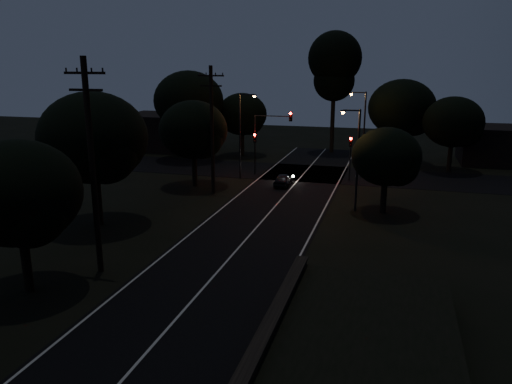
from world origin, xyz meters
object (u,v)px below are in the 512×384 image
Objects in this scene: signal_right at (350,150)px; utility_pole_mid at (92,164)px; utility_pole_far at (212,128)px; streetlight_b at (362,126)px; tall_pine at (335,66)px; streetlight_c at (356,153)px; signal_mast at (272,131)px; signal_left at (255,146)px; car at (283,180)px; streetlight_a at (242,130)px.

utility_pole_mid is at bearing -112.99° from signal_right.
utility_pole_far is 1.31× the size of streetlight_b.
tall_pine is at bearing 111.38° from streetlight_b.
tall_pine is 1.93× the size of streetlight_c.
signal_right is 4.45m from streetlight_b.
streetlight_b reaches higher than signal_mast.
signal_mast is 0.83× the size of streetlight_c.
streetlight_b is at bearing 22.05° from signal_left.
streetlight_c reaches higher than signal_left.
signal_left is at bearing 180.00° from signal_right.
signal_left is 14.52m from streetlight_c.
signal_mast is at bearing -104.62° from tall_pine.
streetlight_c is (1.23, -9.99, 1.51)m from signal_right.
car is at bearing -45.46° from signal_left.
car is (4.42, -1.79, -4.07)m from streetlight_a.
signal_left is at bearing 136.24° from streetlight_c.
signal_right is at bearing 11.34° from streetlight_a.
signal_left is 1.00× the size of signal_right.
car is (-1.88, -18.79, -9.85)m from tall_pine.
utility_pole_mid reaches higher than streetlight_a.
streetlight_a reaches higher than signal_right.
streetlight_c is at bearing -35.69° from streetlight_a.
tall_pine reaches higher than streetlight_c.
streetlight_c is (11.83, -2.00, -1.13)m from utility_pole_far.
utility_pole_mid is at bearing -111.30° from streetlight_b.
car is (5.12, 4.21, -4.92)m from utility_pole_far.
streetlight_a is (-0.71, -1.99, 1.80)m from signal_left.
signal_right reaches higher than car.
car is at bearing -22.02° from streetlight_a.
streetlight_b is at bearing 46.70° from utility_pole_far.
utility_pole_mid is 1.38× the size of streetlight_a.
streetlight_c reaches higher than car.
tall_pine is at bearing 103.49° from signal_right.
utility_pole_far is at bearing -143.00° from signal_right.
tall_pine reaches higher than signal_left.
signal_left is (-5.60, -15.01, -7.57)m from tall_pine.
tall_pine is at bearing 73.07° from utility_pole_far.
utility_pole_mid is 23.04m from streetlight_a.
streetlight_c is (10.43, -9.99, 1.51)m from signal_left.
car is (5.12, 21.21, -5.18)m from utility_pole_mid.
utility_pole_far is 8.26m from car.
tall_pine is 3.52× the size of signal_left.
signal_right is (9.20, 0.00, 0.00)m from signal_left.
utility_pole_far is 12.05m from streetlight_c.
utility_pole_far is 13.53m from signal_right.
car is at bearing 39.45° from utility_pole_far.
utility_pole_mid is 25.19m from signal_left.
utility_pole_far is 24.54m from tall_pine.
utility_pole_far reaches higher than car.
tall_pine is at bearing 69.54° from signal_left.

